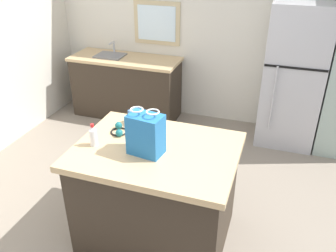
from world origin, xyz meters
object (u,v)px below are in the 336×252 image
kitchen_island (157,193)px  small_box (137,118)px  ear_defenders (119,130)px  refrigerator (293,77)px  bottle (93,136)px  shopping_bag (146,134)px

kitchen_island → small_box: bearing=132.3°
ear_defenders → refrigerator: bearing=55.2°
small_box → ear_defenders: 0.22m
refrigerator → bottle: 2.72m
refrigerator → small_box: refrigerator is taller
small_box → bottle: (-0.19, -0.45, 0.02)m
small_box → bottle: bottle is taller
ear_defenders → kitchen_island: bearing=-19.6°
refrigerator → bottle: bearing=-123.4°
kitchen_island → shopping_bag: 0.63m
kitchen_island → ear_defenders: size_ratio=6.45×
kitchen_island → small_box: small_box is taller
shopping_bag → small_box: (-0.26, 0.42, -0.10)m
shopping_bag → kitchen_island: bearing=59.6°
shopping_bag → refrigerator: bearing=64.8°
kitchen_island → refrigerator: 2.41m
refrigerator → small_box: bearing=-125.8°
refrigerator → ear_defenders: bearing=-124.8°
refrigerator → small_box: (-1.31, -1.82, 0.09)m
refrigerator → shopping_bag: 2.48m
kitchen_island → bottle: 0.74m
kitchen_island → shopping_bag: bearing=-120.4°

